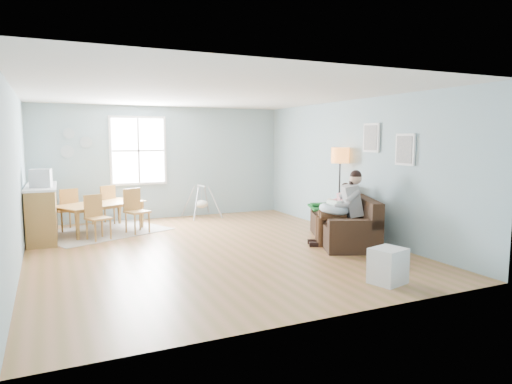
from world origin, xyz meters
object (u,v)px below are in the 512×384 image
chair_nw (67,207)px  baby_swing (202,203)px  chair_se (135,208)px  monitor (40,178)px  father (343,205)px  storage_cube (388,266)px  toddler (340,201)px  chair_ne (105,203)px  dining_table (101,218)px  sofa (346,225)px  counter (42,212)px  chair_sw (96,215)px  floor_lamp (340,163)px

chair_nw → baby_swing: size_ratio=1.03×
chair_se → monitor: size_ratio=2.29×
father → storage_cube: size_ratio=2.65×
father → toddler: size_ratio=1.56×
chair_nw → chair_ne: 0.87m
chair_se → baby_swing: 2.12m
father → dining_table: bearing=141.4°
sofa → chair_se: 4.28m
sofa → counter: (-5.21, 2.65, 0.22)m
counter → monitor: 0.77m
chair_sw → chair_se: chair_se is taller
storage_cube → baby_swing: 5.97m
chair_se → baby_swing: bearing=32.0°
storage_cube → monitor: 6.32m
counter → monitor: (0.01, -0.35, 0.68)m
monitor → toddler: bearing=-21.7°
chair_sw → chair_ne: bearing=77.1°
floor_lamp → storage_cube: floor_lamp is taller
father → chair_sw: bearing=149.6°
storage_cube → dining_table: (-3.12, 5.18, 0.06)m
toddler → chair_ne: (-3.94, 3.36, -0.22)m
chair_nw → baby_swing: chair_nw is taller
chair_se → chair_nw: size_ratio=1.01×
chair_nw → chair_ne: bearing=23.5°
monitor → chair_se: bearing=6.4°
chair_sw → chair_ne: (0.33, 1.44, 0.02)m
chair_sw → baby_swing: size_ratio=0.99×
dining_table → counter: bearing=161.9°
chair_nw → counter: 0.75m
floor_lamp → chair_ne: 5.23m
chair_sw → baby_swing: bearing=29.6°
storage_cube → chair_se: size_ratio=0.57×
chair_nw → chair_sw: bearing=-66.6°
chair_nw → counter: size_ratio=0.48×
floor_lamp → monitor: bearing=163.4°
dining_table → baby_swing: size_ratio=1.96×
floor_lamp → dining_table: floor_lamp is taller
monitor → baby_swing: size_ratio=0.45×
father → baby_swing: 4.11m
floor_lamp → baby_swing: bearing=123.8°
storage_cube → chair_sw: size_ratio=0.60×
toddler → chair_se: size_ratio=0.97×
monitor → chair_nw: bearing=63.7°
floor_lamp → chair_nw: bearing=152.9°
chair_ne → chair_nw: bearing=-156.5°
dining_table → monitor: monitor is taller
baby_swing → father: bearing=-69.4°
chair_sw → sofa: bearing=-26.6°
father → chair_nw: size_ratio=1.52×
monitor → father: bearing=-27.0°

